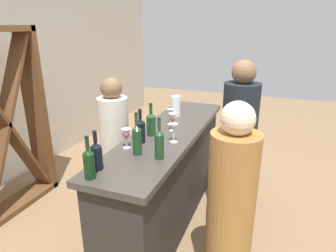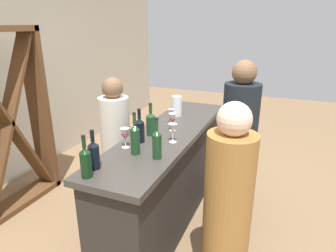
# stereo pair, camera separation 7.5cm
# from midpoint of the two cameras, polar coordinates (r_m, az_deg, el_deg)

# --- Properties ---
(ground_plane) EXTENTS (12.00, 12.00, 0.00)m
(ground_plane) POSITION_cam_midpoint_polar(r_m,az_deg,el_deg) (3.21, 0.70, -17.38)
(ground_plane) COLOR #846647
(bar_counter) EXTENTS (2.20, 0.55, 0.97)m
(bar_counter) POSITION_cam_midpoint_polar(r_m,az_deg,el_deg) (2.95, 0.74, -9.74)
(bar_counter) COLOR #2A2723
(bar_counter) RESTS_ON ground
(wine_rack) EXTENTS (0.94, 0.28, 1.90)m
(wine_rack) POSITION_cam_midpoint_polar(r_m,az_deg,el_deg) (3.44, -28.27, 0.58)
(wine_rack) COLOR brown
(wine_rack) RESTS_ON ground
(wine_bottle_leftmost_dark_green) EXTENTS (0.07, 0.07, 0.29)m
(wine_bottle_leftmost_dark_green) POSITION_cam_midpoint_polar(r_m,az_deg,el_deg) (1.97, -14.63, -6.70)
(wine_bottle_leftmost_dark_green) COLOR black
(wine_bottle_leftmost_dark_green) RESTS_ON bar_counter
(wine_bottle_second_left_near_black) EXTENTS (0.08, 0.08, 0.28)m
(wine_bottle_second_left_near_black) POSITION_cam_midpoint_polar(r_m,az_deg,el_deg) (2.07, -13.19, -5.33)
(wine_bottle_second_left_near_black) COLOR black
(wine_bottle_second_left_near_black) RESTS_ON bar_counter
(wine_bottle_center_olive_green) EXTENTS (0.07, 0.07, 0.32)m
(wine_bottle_center_olive_green) POSITION_cam_midpoint_polar(r_m,az_deg,el_deg) (2.16, -1.16, -3.37)
(wine_bottle_center_olive_green) COLOR #193D1E
(wine_bottle_center_olive_green) RESTS_ON bar_counter
(wine_bottle_second_right_olive_green) EXTENTS (0.07, 0.07, 0.33)m
(wine_bottle_second_right_olive_green) POSITION_cam_midpoint_polar(r_m,az_deg,el_deg) (2.24, -5.45, -2.43)
(wine_bottle_second_right_olive_green) COLOR #193D1E
(wine_bottle_second_right_olive_green) RESTS_ON bar_counter
(wine_bottle_rightmost_near_black) EXTENTS (0.08, 0.08, 0.29)m
(wine_bottle_rightmost_near_black) POSITION_cam_midpoint_polar(r_m,az_deg,el_deg) (2.47, -4.66, -0.69)
(wine_bottle_rightmost_near_black) COLOR black
(wine_bottle_rightmost_near_black) RESTS_ON bar_counter
(wine_bottle_far_right_olive_green) EXTENTS (0.08, 0.08, 0.29)m
(wine_bottle_far_right_olive_green) POSITION_cam_midpoint_polar(r_m,az_deg,el_deg) (2.62, -2.54, 0.57)
(wine_bottle_far_right_olive_green) COLOR #193D1E
(wine_bottle_far_right_olive_green) RESTS_ON bar_counter
(wine_glass_near_left) EXTENTS (0.07, 0.07, 0.16)m
(wine_glass_near_left) POSITION_cam_midpoint_polar(r_m,az_deg,el_deg) (2.45, 1.82, -0.64)
(wine_glass_near_left) COLOR white
(wine_glass_near_left) RESTS_ON bar_counter
(wine_glass_near_center) EXTENTS (0.07, 0.07, 0.17)m
(wine_glass_near_center) POSITION_cam_midpoint_polar(r_m,az_deg,el_deg) (2.72, 1.64, 1.45)
(wine_glass_near_center) COLOR white
(wine_glass_near_center) RESTS_ON bar_counter
(wine_glass_near_right) EXTENTS (0.06, 0.06, 0.15)m
(wine_glass_near_right) POSITION_cam_midpoint_polar(r_m,az_deg,el_deg) (2.91, 1.29, 2.38)
(wine_glass_near_right) COLOR white
(wine_glass_near_right) RESTS_ON bar_counter
(wine_glass_far_left) EXTENTS (0.07, 0.07, 0.16)m
(wine_glass_far_left) POSITION_cam_midpoint_polar(r_m,az_deg,el_deg) (2.37, -7.45, -1.66)
(wine_glass_far_left) COLOR white
(wine_glass_far_left) RESTS_ON bar_counter
(water_pitcher) EXTENTS (0.11, 0.11, 0.22)m
(water_pitcher) POSITION_cam_midpoint_polar(r_m,az_deg,el_deg) (3.18, 2.41, 3.91)
(water_pitcher) COLOR silver
(water_pitcher) RESTS_ON bar_counter
(person_left_guest) EXTENTS (0.41, 0.41, 1.47)m
(person_left_guest) POSITION_cam_midpoint_polar(r_m,az_deg,el_deg) (2.18, 12.42, -15.79)
(person_left_guest) COLOR #9E6B33
(person_left_guest) RESTS_ON ground
(person_center_guest) EXTENTS (0.42, 0.42, 1.63)m
(person_center_guest) POSITION_cam_midpoint_polar(r_m,az_deg,el_deg) (2.88, 14.07, -5.06)
(person_center_guest) COLOR black
(person_center_guest) RESTS_ON ground
(person_right_guest) EXTENTS (0.34, 0.34, 1.42)m
(person_right_guest) POSITION_cam_midpoint_polar(r_m,az_deg,el_deg) (3.18, -9.35, -4.24)
(person_right_guest) COLOR beige
(person_right_guest) RESTS_ON ground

